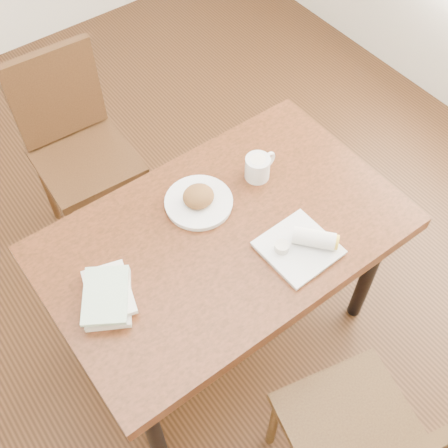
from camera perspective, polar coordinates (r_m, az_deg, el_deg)
ground at (r=2.63m, az=0.00°, el=-10.42°), size 4.00×5.00×0.01m
room_walls at (r=1.36m, az=0.00°, el=21.21°), size 4.02×5.02×2.80m
table at (r=2.05m, az=0.00°, el=-2.20°), size 1.27×0.80×0.75m
chair_near at (r=1.93m, az=14.69°, el=-20.98°), size 0.51×0.51×0.95m
chair_far at (r=2.64m, az=-14.88°, el=8.32°), size 0.44×0.44×0.95m
plate_scone at (r=2.04m, az=-2.59°, el=2.43°), size 0.25×0.25×0.08m
coffee_mug at (r=2.11m, az=3.51°, el=5.83°), size 0.14×0.09×0.10m
plate_burrito at (r=1.94m, az=8.08°, el=-2.13°), size 0.24×0.24×0.08m
book_stack at (r=1.85m, az=-11.72°, el=-7.14°), size 0.24×0.26×0.06m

